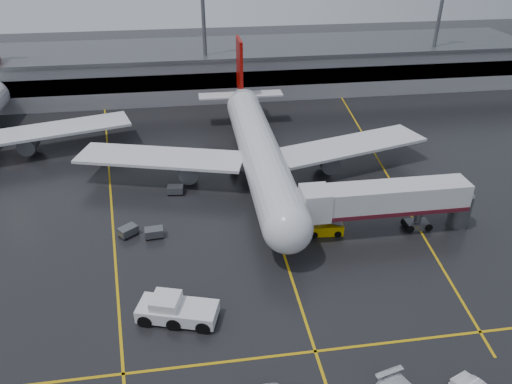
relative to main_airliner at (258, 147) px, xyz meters
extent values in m
plane|color=black|center=(0.00, -9.70, -4.21)|extent=(220.00, 220.00, 0.00)
cube|color=gold|center=(0.00, -9.70, -4.20)|extent=(0.25, 90.00, 0.02)
cube|color=gold|center=(0.00, -31.70, -4.20)|extent=(60.00, 0.25, 0.02)
cube|color=gold|center=(-20.00, 0.30, -4.20)|extent=(9.99, 69.35, 0.02)
cube|color=gold|center=(18.00, 0.30, -4.20)|extent=(7.57, 69.64, 0.02)
cube|color=gray|center=(0.00, 38.30, -0.21)|extent=(120.00, 18.00, 8.00)
cube|color=black|center=(0.00, 29.50, 0.29)|extent=(120.00, 0.40, 3.00)
cube|color=#595B60|center=(0.00, 38.30, 4.09)|extent=(122.00, 19.00, 0.60)
cylinder|color=#595B60|center=(-5.00, 32.30, 8.29)|extent=(0.70, 0.70, 25.00)
cylinder|color=#595B60|center=(40.00, 32.30, 8.29)|extent=(0.70, 0.70, 25.00)
cylinder|color=silver|center=(0.00, -1.70, -0.01)|extent=(5.20, 36.00, 5.20)
sphere|color=silver|center=(0.00, -19.70, -0.01)|extent=(5.20, 5.20, 5.20)
cone|color=silver|center=(0.00, 19.30, 0.59)|extent=(4.94, 8.00, 4.94)
cube|color=#8A0602|center=(0.00, 20.30, 5.49)|extent=(0.50, 5.50, 8.50)
cube|color=silver|center=(0.00, 19.30, 0.79)|extent=(14.00, 3.00, 0.25)
cube|color=silver|center=(-13.00, 0.30, -0.81)|extent=(22.80, 11.83, 0.40)
cube|color=silver|center=(13.00, 0.30, -0.81)|extent=(22.80, 11.83, 0.40)
cylinder|color=#595B60|center=(-9.50, -0.70, -2.21)|extent=(2.60, 4.50, 2.60)
cylinder|color=#595B60|center=(9.50, -0.70, -2.21)|extent=(2.60, 4.50, 2.60)
cylinder|color=#595B60|center=(0.00, -16.70, -3.21)|extent=(0.56, 0.56, 2.00)
cylinder|color=#595B60|center=(-3.20, 1.30, -3.21)|extent=(0.56, 0.56, 2.00)
cylinder|color=#595B60|center=(3.20, 1.30, -3.21)|extent=(0.56, 0.56, 2.00)
cylinder|color=black|center=(0.00, -16.70, -3.76)|extent=(0.40, 1.10, 1.10)
cylinder|color=black|center=(-3.20, 1.30, -3.66)|extent=(1.00, 1.40, 1.40)
cylinder|color=black|center=(3.20, 1.30, -3.66)|extent=(1.00, 1.40, 1.40)
cube|color=silver|center=(-29.00, 12.30, -0.81)|extent=(22.80, 11.83, 0.40)
cylinder|color=#595B60|center=(-32.50, 11.30, -2.21)|extent=(2.60, 4.50, 2.60)
cube|color=silver|center=(12.00, -15.70, 0.19)|extent=(18.00, 3.20, 3.00)
cube|color=#50121D|center=(12.00, -15.70, -1.11)|extent=(18.00, 3.30, 0.50)
cube|color=silver|center=(3.80, -15.70, 0.19)|extent=(3.00, 3.40, 3.30)
cylinder|color=#595B60|center=(16.00, -15.70, -2.71)|extent=(0.80, 0.80, 3.00)
cube|color=#595B60|center=(16.00, -15.70, -3.76)|extent=(2.60, 1.60, 0.90)
cylinder|color=#595B60|center=(21.00, -15.70, -2.21)|extent=(2.40, 2.40, 4.00)
cylinder|color=black|center=(14.90, -15.70, -3.76)|extent=(0.90, 1.80, 0.90)
cylinder|color=black|center=(17.10, -15.70, -3.76)|extent=(0.90, 1.80, 0.90)
cube|color=white|center=(-11.15, -26.27, -3.31)|extent=(7.51, 4.72, 1.20)
cube|color=white|center=(-12.10, -25.98, -2.31)|extent=(2.99, 2.99, 1.00)
cube|color=black|center=(-12.10, -25.98, -2.31)|extent=(2.69, 2.69, 0.90)
cylinder|color=black|center=(-13.63, -25.51, -3.66)|extent=(2.12, 3.25, 1.30)
cylinder|color=black|center=(-11.15, -26.27, -3.66)|extent=(2.12, 3.25, 1.30)
cylinder|color=black|center=(-8.66, -27.03, -3.66)|extent=(2.12, 3.25, 1.30)
cube|color=#D3A700|center=(5.34, -15.15, -3.60)|extent=(4.12, 2.00, 1.22)
cube|color=#595B60|center=(5.34, -15.15, -2.43)|extent=(3.93, 1.32, 1.39)
cylinder|color=black|center=(4.01, -15.04, -3.88)|extent=(0.93, 1.95, 0.78)
cylinder|color=black|center=(6.66, -15.26, -3.88)|extent=(0.93, 1.95, 0.78)
cube|color=#595B60|center=(-13.67, -13.14, -3.56)|extent=(2.11, 1.47, 0.90)
cylinder|color=black|center=(-14.42, -13.71, -4.03)|extent=(0.40, 0.20, 0.40)
cylinder|color=black|center=(-12.83, -13.57, -4.03)|extent=(0.40, 0.20, 0.40)
cylinder|color=black|center=(-14.51, -12.71, -4.03)|extent=(0.40, 0.20, 0.40)
cylinder|color=black|center=(-12.92, -12.57, -4.03)|extent=(0.40, 0.20, 0.40)
cube|color=#595B60|center=(-16.56, -12.39, -3.56)|extent=(2.38, 2.26, 0.90)
cylinder|color=black|center=(-16.88, -13.27, -4.03)|extent=(0.40, 0.20, 0.40)
cylinder|color=black|center=(-15.63, -12.28, -4.03)|extent=(0.40, 0.20, 0.40)
cylinder|color=black|center=(-17.50, -12.49, -4.03)|extent=(0.40, 0.20, 0.40)
cylinder|color=black|center=(-16.25, -11.50, -4.03)|extent=(0.40, 0.20, 0.40)
cube|color=#595B60|center=(-11.29, -3.73, -3.56)|extent=(2.14, 1.52, 0.90)
cylinder|color=black|center=(-12.14, -4.13, -4.03)|extent=(0.40, 0.20, 0.40)
cylinder|color=black|center=(-10.55, -4.32, -4.03)|extent=(0.40, 0.20, 0.40)
cylinder|color=black|center=(-12.03, -3.14, -4.03)|extent=(0.40, 0.20, 0.40)
cylinder|color=black|center=(-10.44, -3.32, -4.03)|extent=(0.40, 0.20, 0.40)
camera|label=1|loc=(-8.99, -58.96, 27.23)|focal=34.17mm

